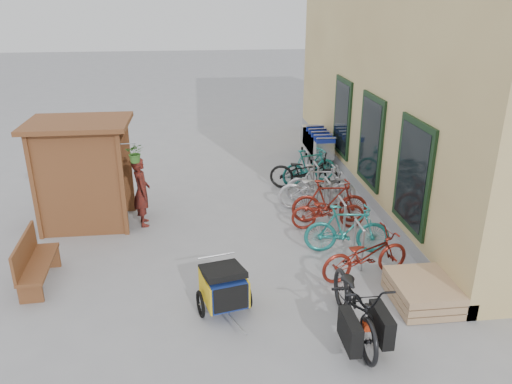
{
  "coord_description": "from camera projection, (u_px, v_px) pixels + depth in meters",
  "views": [
    {
      "loc": [
        -0.65,
        -8.23,
        4.9
      ],
      "look_at": [
        0.5,
        1.5,
        1.0
      ],
      "focal_mm": 35.0,
      "sensor_mm": 36.0,
      "label": 1
    }
  ],
  "objects": [
    {
      "name": "bike_0",
      "position": [
        365.0,
        255.0,
        9.11
      ],
      "size": [
        1.85,
        1.01,
        0.92
      ],
      "primitive_type": "imported",
      "rotation": [
        0.0,
        0.0,
        1.81
      ],
      "color": "maroon",
      "rests_on": "ground"
    },
    {
      "name": "building",
      "position": [
        470.0,
        52.0,
        13.04
      ],
      "size": [
        6.07,
        13.0,
        7.0
      ],
      "color": "#E2C982",
      "rests_on": "ground"
    },
    {
      "name": "ground",
      "position": [
        239.0,
        271.0,
        9.48
      ],
      "size": [
        80.0,
        80.0,
        0.0
      ],
      "primitive_type": "plane",
      "color": "#969699"
    },
    {
      "name": "bike_2",
      "position": [
        328.0,
        210.0,
        11.05
      ],
      "size": [
        1.67,
        0.64,
        0.86
      ],
      "primitive_type": "imported",
      "rotation": [
        0.0,
        0.0,
        1.53
      ],
      "color": "maroon",
      "rests_on": "ground"
    },
    {
      "name": "bike_4",
      "position": [
        317.0,
        189.0,
        12.1
      ],
      "size": [
        1.95,
        0.77,
        1.0
      ],
      "primitive_type": "imported",
      "rotation": [
        0.0,
        0.0,
        1.52
      ],
      "color": "#AFAEB3",
      "rests_on": "ground"
    },
    {
      "name": "bench",
      "position": [
        33.0,
        261.0,
        8.87
      ],
      "size": [
        0.53,
        1.51,
        0.94
      ],
      "rotation": [
        0.0,
        0.0,
        0.06
      ],
      "color": "brown",
      "rests_on": "ground"
    },
    {
      "name": "child_trailer",
      "position": [
        224.0,
        286.0,
        8.13
      ],
      "size": [
        0.93,
        1.48,
        0.85
      ],
      "rotation": [
        0.0,
        0.0,
        0.22
      ],
      "color": "navy",
      "rests_on": "ground"
    },
    {
      "name": "bike_1",
      "position": [
        347.0,
        229.0,
        9.99
      ],
      "size": [
        1.77,
        0.73,
        1.03
      ],
      "primitive_type": "imported",
      "rotation": [
        0.0,
        0.0,
        1.42
      ],
      "color": "teal",
      "rests_on": "ground"
    },
    {
      "name": "kiosk",
      "position": [
        78.0,
        160.0,
        10.83
      ],
      "size": [
        2.49,
        1.65,
        2.4
      ],
      "color": "brown",
      "rests_on": "ground"
    },
    {
      "name": "bike_5",
      "position": [
        319.0,
        183.0,
        12.46
      ],
      "size": [
        1.69,
        0.69,
        0.99
      ],
      "primitive_type": "imported",
      "rotation": [
        0.0,
        0.0,
        1.43
      ],
      "color": "#AFAEB3",
      "rests_on": "ground"
    },
    {
      "name": "shopping_carts",
      "position": [
        317.0,
        141.0,
        15.58
      ],
      "size": [
        0.59,
        2.32,
        1.05
      ],
      "color": "silver",
      "rests_on": "ground"
    },
    {
      "name": "cargo_bike",
      "position": [
        356.0,
        304.0,
        7.55
      ],
      "size": [
        0.74,
        2.06,
        1.08
      ],
      "rotation": [
        0.0,
        0.0,
        0.01
      ],
      "color": "black",
      "rests_on": "ground"
    },
    {
      "name": "bike_3",
      "position": [
        330.0,
        201.0,
        11.31
      ],
      "size": [
        1.77,
        0.66,
        1.04
      ],
      "primitive_type": "imported",
      "rotation": [
        0.0,
        0.0,
        1.47
      ],
      "color": "maroon",
      "rests_on": "ground"
    },
    {
      "name": "bike_6",
      "position": [
        305.0,
        172.0,
        13.23
      ],
      "size": [
        2.01,
        1.26,
        1.0
      ],
      "primitive_type": "imported",
      "rotation": [
        0.0,
        0.0,
        1.23
      ],
      "color": "black",
      "rests_on": "ground"
    },
    {
      "name": "bike_rack",
      "position": [
        327.0,
        194.0,
        11.75
      ],
      "size": [
        0.05,
        5.35,
        0.86
      ],
      "color": "#A5A8AD",
      "rests_on": "ground"
    },
    {
      "name": "bike_7",
      "position": [
        309.0,
        166.0,
        13.66
      ],
      "size": [
        1.72,
        0.96,
        1.0
      ],
      "primitive_type": "imported",
      "rotation": [
        0.0,
        0.0,
        1.89
      ],
      "color": "teal",
      "rests_on": "ground"
    },
    {
      "name": "pallet_stack",
      "position": [
        423.0,
        292.0,
        8.43
      ],
      "size": [
        1.0,
        1.2,
        0.4
      ],
      "color": "tan",
      "rests_on": "ground"
    },
    {
      "name": "person_kiosk",
      "position": [
        142.0,
        192.0,
        11.12
      ],
      "size": [
        0.49,
        0.65,
        1.59
      ],
      "primitive_type": "imported",
      "rotation": [
        0.0,
        0.0,
        1.78
      ],
      "color": "maroon",
      "rests_on": "ground"
    }
  ]
}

